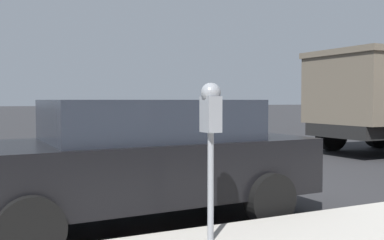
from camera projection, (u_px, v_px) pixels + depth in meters
name	position (u px, v px, depth m)	size (l,w,h in m)	color
ground_plane	(173.00, 197.00, 7.02)	(220.00, 220.00, 0.00)	#2B2B2D
parking_meter	(211.00, 120.00, 4.24)	(0.21, 0.19, 1.51)	gray
car_black	(140.00, 158.00, 5.55)	(2.12, 4.50, 1.51)	black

